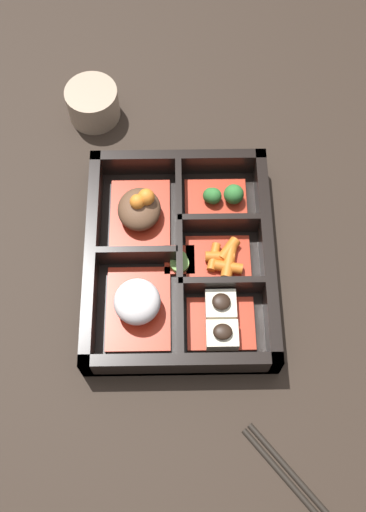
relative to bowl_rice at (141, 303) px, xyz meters
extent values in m
plane|color=black|center=(0.06, -0.05, -0.03)|extent=(3.00, 3.00, 0.00)
cube|color=black|center=(0.06, -0.05, -0.03)|extent=(0.29, 0.23, 0.01)
cube|color=black|center=(0.06, -0.16, -0.01)|extent=(0.29, 0.01, 0.05)
cube|color=black|center=(0.06, 0.06, -0.01)|extent=(0.29, 0.01, 0.05)
cube|color=black|center=(-0.07, -0.05, -0.01)|extent=(0.01, 0.23, 0.05)
cube|color=black|center=(0.20, -0.05, -0.01)|extent=(0.01, 0.23, 0.05)
cube|color=black|center=(0.06, -0.05, -0.01)|extent=(0.26, 0.01, 0.05)
cube|color=black|center=(0.02, -0.10, -0.01)|extent=(0.01, 0.10, 0.05)
cube|color=black|center=(0.11, -0.10, -0.01)|extent=(0.01, 0.10, 0.05)
cube|color=black|center=(0.06, 0.00, -0.01)|extent=(0.01, 0.10, 0.05)
cube|color=#B22D19|center=(0.00, 0.00, -0.02)|extent=(0.11, 0.08, 0.01)
ellipsoid|color=silver|center=(0.00, 0.00, 0.01)|extent=(0.06, 0.06, 0.04)
cube|color=#B22D19|center=(0.13, 0.00, -0.02)|extent=(0.11, 0.08, 0.01)
ellipsoid|color=brown|center=(0.13, 0.00, 0.00)|extent=(0.06, 0.06, 0.03)
sphere|color=orange|center=(0.13, 0.00, 0.02)|extent=(0.02, 0.02, 0.02)
sphere|color=orange|center=(0.14, -0.01, 0.02)|extent=(0.02, 0.02, 0.02)
cube|color=#B22D19|center=(-0.02, -0.10, -0.02)|extent=(0.07, 0.08, 0.01)
cube|color=beige|center=(-0.04, -0.10, -0.01)|extent=(0.03, 0.04, 0.02)
ellipsoid|color=black|center=(-0.04, -0.10, 0.01)|extent=(0.02, 0.02, 0.01)
cube|color=beige|center=(0.00, -0.10, -0.01)|extent=(0.04, 0.04, 0.02)
ellipsoid|color=black|center=(0.00, -0.10, 0.01)|extent=(0.02, 0.02, 0.01)
cube|color=#B22D19|center=(0.07, -0.10, -0.02)|extent=(0.07, 0.08, 0.01)
cylinder|color=#D1661E|center=(0.06, -0.11, -0.01)|extent=(0.05, 0.02, 0.01)
cylinder|color=#D1661E|center=(0.06, -0.10, -0.01)|extent=(0.01, 0.04, 0.01)
cylinder|color=#D1661E|center=(0.05, -0.11, -0.01)|extent=(0.02, 0.04, 0.01)
cylinder|color=#D1661E|center=(0.07, -0.11, -0.01)|extent=(0.03, 0.03, 0.01)
cylinder|color=#D1661E|center=(0.06, -0.09, -0.01)|extent=(0.04, 0.02, 0.01)
cube|color=#B22D19|center=(0.15, -0.10, -0.02)|extent=(0.06, 0.08, 0.01)
sphere|color=#2D6B2D|center=(0.15, -0.10, 0.00)|extent=(0.02, 0.02, 0.02)
sphere|color=#2D6B2D|center=(0.15, -0.09, 0.00)|extent=(0.02, 0.02, 0.02)
sphere|color=#2D6B2D|center=(0.15, -0.12, 0.00)|extent=(0.03, 0.03, 0.03)
cube|color=#B22D19|center=(0.06, -0.05, -0.02)|extent=(0.04, 0.04, 0.01)
cylinder|color=#75A84C|center=(0.06, -0.05, -0.01)|extent=(0.02, 0.02, 0.01)
cylinder|color=#75A84C|center=(0.06, -0.06, -0.01)|extent=(0.02, 0.02, 0.01)
cylinder|color=gray|center=(0.31, 0.07, -0.01)|extent=(0.07, 0.07, 0.05)
cylinder|color=#597A38|center=(0.31, 0.07, 0.02)|extent=(0.06, 0.06, 0.01)
cylinder|color=black|center=(-0.23, -0.19, -0.03)|extent=(0.17, 0.14, 0.01)
cylinder|color=black|center=(-0.22, -0.20, -0.03)|extent=(0.17, 0.14, 0.01)
camera|label=1|loc=(-0.25, -0.05, 0.67)|focal=42.00mm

